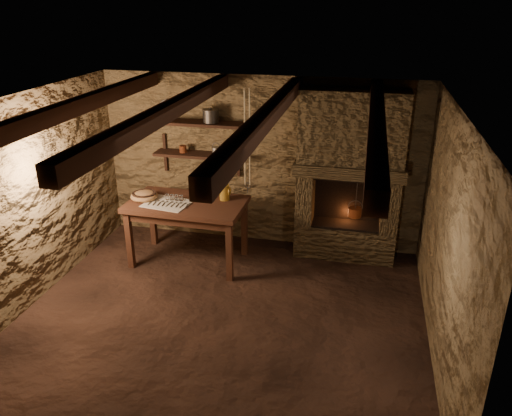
% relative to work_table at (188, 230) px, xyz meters
% --- Properties ---
extents(floor, '(4.50, 4.50, 0.00)m').
position_rel_work_table_xyz_m(floor, '(0.80, -1.14, -0.47)').
color(floor, black).
rests_on(floor, ground).
extents(back_wall, '(4.50, 0.04, 2.40)m').
position_rel_work_table_xyz_m(back_wall, '(0.80, 0.86, 0.73)').
color(back_wall, brown).
rests_on(back_wall, floor).
extents(front_wall, '(4.50, 0.04, 2.40)m').
position_rel_work_table_xyz_m(front_wall, '(0.80, -3.14, 0.73)').
color(front_wall, brown).
rests_on(front_wall, floor).
extents(left_wall, '(0.04, 4.00, 2.40)m').
position_rel_work_table_xyz_m(left_wall, '(-1.45, -1.14, 0.73)').
color(left_wall, brown).
rests_on(left_wall, floor).
extents(right_wall, '(0.04, 4.00, 2.40)m').
position_rel_work_table_xyz_m(right_wall, '(3.05, -1.14, 0.73)').
color(right_wall, brown).
rests_on(right_wall, floor).
extents(ceiling, '(4.50, 4.00, 0.04)m').
position_rel_work_table_xyz_m(ceiling, '(0.80, -1.14, 1.93)').
color(ceiling, black).
rests_on(ceiling, back_wall).
extents(beam_far_left, '(0.14, 3.95, 0.16)m').
position_rel_work_table_xyz_m(beam_far_left, '(-0.70, -1.14, 1.84)').
color(beam_far_left, black).
rests_on(beam_far_left, ceiling).
extents(beam_mid_left, '(0.14, 3.95, 0.16)m').
position_rel_work_table_xyz_m(beam_mid_left, '(0.30, -1.14, 1.84)').
color(beam_mid_left, black).
rests_on(beam_mid_left, ceiling).
extents(beam_mid_right, '(0.14, 3.95, 0.16)m').
position_rel_work_table_xyz_m(beam_mid_right, '(1.30, -1.14, 1.84)').
color(beam_mid_right, black).
rests_on(beam_mid_right, ceiling).
extents(beam_far_right, '(0.14, 3.95, 0.16)m').
position_rel_work_table_xyz_m(beam_far_right, '(2.30, -1.14, 1.84)').
color(beam_far_right, black).
rests_on(beam_far_right, ceiling).
extents(shelf_lower, '(1.25, 0.30, 0.04)m').
position_rel_work_table_xyz_m(shelf_lower, '(-0.05, 0.70, 0.83)').
color(shelf_lower, black).
rests_on(shelf_lower, back_wall).
extents(shelf_upper, '(1.25, 0.30, 0.04)m').
position_rel_work_table_xyz_m(shelf_upper, '(-0.05, 0.70, 1.28)').
color(shelf_upper, black).
rests_on(shelf_upper, back_wall).
extents(hearth, '(1.43, 0.51, 2.30)m').
position_rel_work_table_xyz_m(hearth, '(2.05, 0.63, 0.76)').
color(hearth, '#3B2E1D').
rests_on(hearth, floor).
extents(work_table, '(1.54, 0.90, 0.87)m').
position_rel_work_table_xyz_m(work_table, '(0.00, 0.00, 0.00)').
color(work_table, '#361C13').
rests_on(work_table, floor).
extents(linen_cloth, '(0.63, 0.54, 0.01)m').
position_rel_work_table_xyz_m(linen_cloth, '(-0.22, -0.10, 0.41)').
color(linen_cloth, beige).
rests_on(linen_cloth, work_table).
extents(pewter_cutlery_row, '(0.50, 0.25, 0.01)m').
position_rel_work_table_xyz_m(pewter_cutlery_row, '(-0.22, -0.12, 0.42)').
color(pewter_cutlery_row, gray).
rests_on(pewter_cutlery_row, linen_cloth).
extents(drinking_glasses, '(0.18, 0.06, 0.07)m').
position_rel_work_table_xyz_m(drinking_glasses, '(-0.20, 0.01, 0.45)').
color(drinking_glasses, silver).
rests_on(drinking_glasses, linen_cloth).
extents(stoneware_jug, '(0.16, 0.16, 0.47)m').
position_rel_work_table_xyz_m(stoneware_jug, '(0.47, 0.19, 0.60)').
color(stoneware_jug, olive).
rests_on(stoneware_jug, work_table).
extents(wooden_bowl, '(0.46, 0.46, 0.13)m').
position_rel_work_table_xyz_m(wooden_bowl, '(-0.58, -0.02, 0.44)').
color(wooden_bowl, olive).
rests_on(wooden_bowl, work_table).
extents(iron_stockpot, '(0.27, 0.27, 0.16)m').
position_rel_work_table_xyz_m(iron_stockpot, '(0.15, 0.70, 1.38)').
color(iron_stockpot, '#312E2B').
rests_on(iron_stockpot, shelf_upper).
extents(tin_pan, '(0.26, 0.12, 0.26)m').
position_rel_work_table_xyz_m(tin_pan, '(-0.52, 0.80, 1.43)').
color(tin_pan, '#9D9E98').
rests_on(tin_pan, shelf_upper).
extents(small_kettle, '(0.19, 0.16, 0.17)m').
position_rel_work_table_xyz_m(small_kettle, '(0.21, 0.70, 0.91)').
color(small_kettle, '#9D9E98').
rests_on(small_kettle, shelf_lower).
extents(rusty_tin, '(0.10, 0.10, 0.10)m').
position_rel_work_table_xyz_m(rusty_tin, '(-0.28, 0.70, 0.90)').
color(rusty_tin, '#572311').
rests_on(rusty_tin, shelf_lower).
extents(red_pot, '(0.22, 0.22, 0.54)m').
position_rel_work_table_xyz_m(red_pot, '(2.16, 0.58, 0.22)').
color(red_pot, maroon).
rests_on(red_pot, hearth).
extents(hanging_ropes, '(0.08, 0.08, 1.20)m').
position_rel_work_table_xyz_m(hanging_ropes, '(0.85, -0.09, 1.33)').
color(hanging_ropes, beige).
rests_on(hanging_ropes, ceiling).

